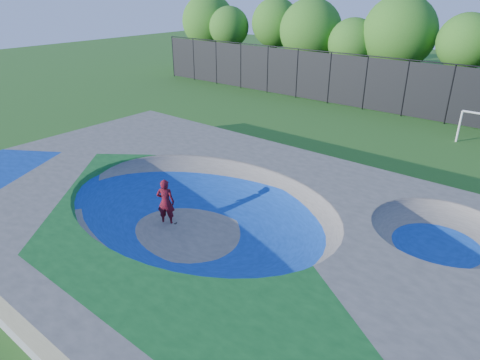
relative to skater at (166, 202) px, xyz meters
name	(u,v)px	position (x,y,z in m)	size (l,w,h in m)	color
ground	(200,235)	(1.62, 0.20, -0.96)	(120.00, 120.00, 0.00)	#255B19
skate_deck	(200,218)	(1.62, 0.20, -0.21)	(22.00, 14.00, 1.50)	gray
skater	(166,202)	(0.00, 0.00, 0.00)	(0.70, 0.46, 1.92)	#A90D22
skateboard	(167,223)	(0.00, 0.00, -0.93)	(0.78, 0.22, 0.05)	black
fence	(405,87)	(1.62, 21.20, 1.14)	(48.09, 0.09, 4.04)	black
treeline	(415,37)	(0.18, 25.98, 4.08)	(51.92, 7.36, 8.16)	#4F3627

